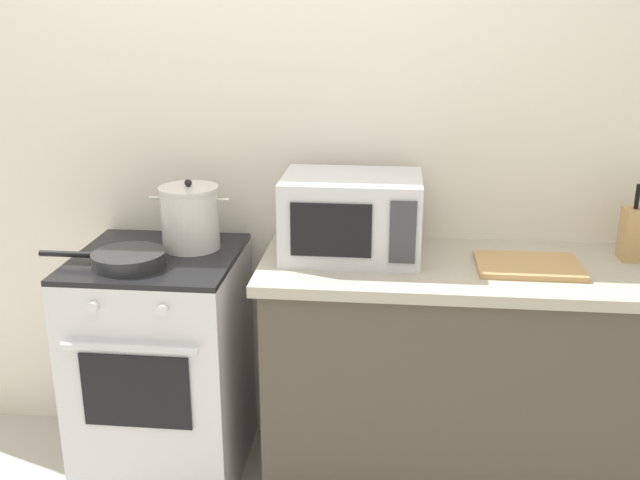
{
  "coord_description": "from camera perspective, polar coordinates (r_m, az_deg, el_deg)",
  "views": [
    {
      "loc": [
        0.52,
        -1.9,
        1.82
      ],
      "look_at": [
        0.27,
        0.6,
        1.0
      ],
      "focal_mm": 41.21,
      "sensor_mm": 36.0,
      "label": 1
    }
  ],
  "objects": [
    {
      "name": "stock_pot",
      "position": [
        2.81,
        -10.05,
        1.74
      ],
      "size": [
        0.31,
        0.22,
        0.27
      ],
      "color": "silver",
      "rests_on": "stove"
    },
    {
      "name": "back_wall",
      "position": [
        2.93,
        1.43,
        6.87
      ],
      "size": [
        4.4,
        0.1,
        2.5
      ],
      "primitive_type": "cube",
      "color": "silver",
      "rests_on": "ground_plane"
    },
    {
      "name": "lower_cabinet_right",
      "position": [
        2.89,
        12.89,
        -10.9
      ],
      "size": [
        1.64,
        0.56,
        0.88
      ],
      "primitive_type": "cube",
      "color": "#4C4238",
      "rests_on": "ground_plane"
    },
    {
      "name": "frying_pan",
      "position": [
        2.7,
        -14.76,
        -1.42
      ],
      "size": [
        0.46,
        0.26,
        0.05
      ],
      "color": "#28282B",
      "rests_on": "stove"
    },
    {
      "name": "knife_block",
      "position": [
        2.89,
        23.62,
        0.47
      ],
      "size": [
        0.13,
        0.1,
        0.28
      ],
      "color": "tan",
      "rests_on": "countertop_right"
    },
    {
      "name": "countertop_right",
      "position": [
        2.7,
        13.56,
        -2.32
      ],
      "size": [
        1.7,
        0.6,
        0.04
      ],
      "primitive_type": "cube",
      "color": "#ADA393",
      "rests_on": "lower_cabinet_right"
    },
    {
      "name": "stove",
      "position": [
        2.97,
        -12.06,
        -9.57
      ],
      "size": [
        0.6,
        0.64,
        0.92
      ],
      "color": "silver",
      "rests_on": "ground_plane"
    },
    {
      "name": "microwave",
      "position": [
        2.68,
        2.48,
        1.86
      ],
      "size": [
        0.5,
        0.37,
        0.3
      ],
      "color": "silver",
      "rests_on": "countertop_right"
    },
    {
      "name": "cutting_board",
      "position": [
        2.69,
        15.84,
        -1.92
      ],
      "size": [
        0.36,
        0.26,
        0.02
      ],
      "primitive_type": "cube",
      "color": "tan",
      "rests_on": "countertop_right"
    }
  ]
}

